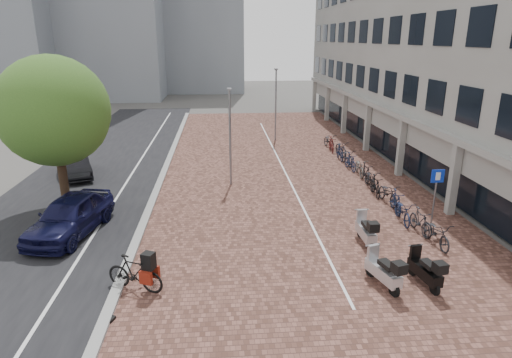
# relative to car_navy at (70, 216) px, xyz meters

# --- Properties ---
(ground) EXTENTS (140.00, 140.00, 0.00)m
(ground) POSITION_rel_car_navy_xyz_m (7.90, -3.24, -0.83)
(ground) COLOR #474442
(ground) RESTS_ON ground
(plaza_brick) EXTENTS (14.50, 42.00, 0.04)m
(plaza_brick) POSITION_rel_car_navy_xyz_m (9.90, 8.76, -0.82)
(plaza_brick) COLOR brown
(plaza_brick) RESTS_ON ground
(street_asphalt) EXTENTS (8.00, 50.00, 0.03)m
(street_asphalt) POSITION_rel_car_navy_xyz_m (-1.10, 8.76, -0.82)
(street_asphalt) COLOR black
(street_asphalt) RESTS_ON ground
(curb) EXTENTS (0.35, 42.00, 0.14)m
(curb) POSITION_rel_car_navy_xyz_m (2.80, 8.76, -0.76)
(curb) COLOR gray
(curb) RESTS_ON ground
(lane_line) EXTENTS (0.12, 44.00, 0.00)m
(lane_line) POSITION_rel_car_navy_xyz_m (0.90, 8.76, -0.81)
(lane_line) COLOR white
(lane_line) RESTS_ON street_asphalt
(parking_line) EXTENTS (0.10, 30.00, 0.00)m
(parking_line) POSITION_rel_car_navy_xyz_m (10.10, 8.76, -0.79)
(parking_line) COLOR white
(parking_line) RESTS_ON plaza_brick
(office_building) EXTENTS (8.40, 40.00, 15.00)m
(office_building) POSITION_rel_car_navy_xyz_m (20.87, 12.76, 7.62)
(office_building) COLOR #969691
(office_building) RESTS_ON ground
(car_navy) EXTENTS (2.95, 5.17, 1.66)m
(car_navy) POSITION_rel_car_navy_xyz_m (0.00, 0.00, 0.00)
(car_navy) COLOR black
(car_navy) RESTS_ON ground
(car_dark) EXTENTS (2.94, 4.40, 1.37)m
(car_dark) POSITION_rel_car_navy_xyz_m (-2.28, 8.20, -0.14)
(car_dark) COLOR black
(car_dark) RESTS_ON ground
(hero_bike) EXTENTS (2.07, 1.33, 1.42)m
(hero_bike) POSITION_rel_car_navy_xyz_m (3.40, -4.53, -0.20)
(hero_bike) COLOR black
(hero_bike) RESTS_ON ground
(shoes) EXTENTS (0.51, 0.47, 0.10)m
(shoes) POSITION_rel_car_navy_xyz_m (2.90, -6.23, -0.78)
(shoes) COLOR black
(shoes) RESTS_ON ground
(scooter_front) EXTENTS (0.58, 1.83, 1.26)m
(scooter_front) POSITION_rel_car_navy_xyz_m (11.83, -1.94, -0.20)
(scooter_front) COLOR #BCBCC1
(scooter_front) RESTS_ON ground
(scooter_mid) EXTENTS (0.81, 1.80, 1.19)m
(scooter_mid) POSITION_rel_car_navy_xyz_m (12.79, -5.02, -0.23)
(scooter_mid) COLOR black
(scooter_mid) RESTS_ON ground
(scooter_back) EXTENTS (1.02, 1.89, 1.24)m
(scooter_back) POSITION_rel_car_navy_xyz_m (11.40, -4.99, -0.21)
(scooter_back) COLOR #B7B8BD
(scooter_back) RESTS_ON ground
(parking_sign) EXTENTS (0.55, 0.09, 2.65)m
(parking_sign) POSITION_rel_car_navy_xyz_m (15.10, -0.75, 0.97)
(parking_sign) COLOR slate
(parking_sign) RESTS_ON ground
(lamp_near) EXTENTS (0.12, 0.12, 5.24)m
(lamp_near) POSITION_rel_car_navy_xyz_m (6.77, 5.84, 1.79)
(lamp_near) COLOR slate
(lamp_near) RESTS_ON ground
(lamp_far) EXTENTS (0.12, 0.12, 5.52)m
(lamp_far) POSITION_rel_car_navy_xyz_m (10.58, 16.49, 1.93)
(lamp_far) COLOR gray
(lamp_far) RESTS_ON ground
(street_tree) EXTENTS (4.91, 4.91, 7.14)m
(street_tree) POSITION_rel_car_navy_xyz_m (-0.98, 2.98, 3.71)
(street_tree) COLOR #382619
(street_tree) RESTS_ON ground
(bike_row) EXTENTS (1.23, 18.11, 1.05)m
(bike_row) POSITION_rel_car_navy_xyz_m (14.32, 5.81, -0.31)
(bike_row) COLOR black
(bike_row) RESTS_ON ground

